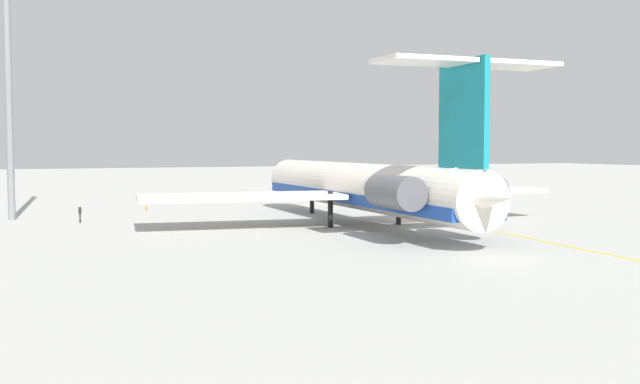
{
  "coord_description": "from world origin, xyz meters",
  "views": [
    {
      "loc": [
        -62.48,
        36.31,
        7.29
      ],
      "look_at": [
        -1.49,
        10.04,
        3.16
      ],
      "focal_mm": 40.77,
      "sensor_mm": 36.0,
      "label": 1
    }
  ],
  "objects_px": {
    "ground_crew_near_nose": "(80,211)",
    "light_mast": "(8,57)",
    "ground_crew_near_tail": "(492,197)",
    "main_jetliner": "(365,186)",
    "safety_cone_nose": "(147,208)"
  },
  "relations": [
    {
      "from": "ground_crew_near_nose",
      "to": "ground_crew_near_tail",
      "type": "xyz_separation_m",
      "value": [
        -0.14,
        -47.92,
        0.03
      ]
    },
    {
      "from": "ground_crew_near_tail",
      "to": "safety_cone_nose",
      "type": "distance_m",
      "value": 41.31
    },
    {
      "from": "ground_crew_near_nose",
      "to": "ground_crew_near_tail",
      "type": "distance_m",
      "value": 47.92
    },
    {
      "from": "main_jetliner",
      "to": "safety_cone_nose",
      "type": "distance_m",
      "value": 29.63
    },
    {
      "from": "ground_crew_near_tail",
      "to": "light_mast",
      "type": "relative_size",
      "value": 0.06
    },
    {
      "from": "safety_cone_nose",
      "to": "light_mast",
      "type": "height_order",
      "value": "light_mast"
    },
    {
      "from": "safety_cone_nose",
      "to": "ground_crew_near_nose",
      "type": "bearing_deg",
      "value": 144.4
    },
    {
      "from": "main_jetliner",
      "to": "light_mast",
      "type": "distance_m",
      "value": 37.58
    },
    {
      "from": "main_jetliner",
      "to": "safety_cone_nose",
      "type": "bearing_deg",
      "value": 33.81
    },
    {
      "from": "ground_crew_near_nose",
      "to": "light_mast",
      "type": "xyz_separation_m",
      "value": [
        5.62,
        6.01,
        15.08
      ]
    },
    {
      "from": "ground_crew_near_tail",
      "to": "ground_crew_near_nose",
      "type": "bearing_deg",
      "value": -115.47
    },
    {
      "from": "ground_crew_near_nose",
      "to": "light_mast",
      "type": "relative_size",
      "value": 0.06
    },
    {
      "from": "ground_crew_near_tail",
      "to": "light_mast",
      "type": "bearing_deg",
      "value": -121.4
    },
    {
      "from": "main_jetliner",
      "to": "light_mast",
      "type": "height_order",
      "value": "light_mast"
    },
    {
      "from": "ground_crew_near_tail",
      "to": "light_mast",
      "type": "distance_m",
      "value": 56.29
    }
  ]
}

